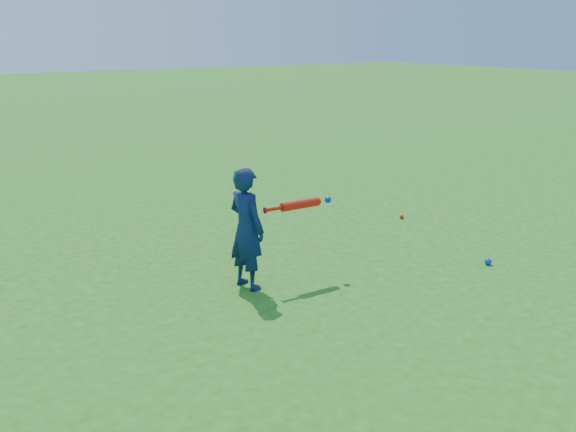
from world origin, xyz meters
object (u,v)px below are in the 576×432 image
object	(u,v)px
child	(247,229)
ground_ball_blue	(488,261)
ground_ball_red	(402,217)
bat_swing	(303,204)

from	to	relation	value
child	ground_ball_blue	world-z (taller)	child
ground_ball_red	ground_ball_blue	bearing A→B (deg)	-105.08
bat_swing	child	bearing A→B (deg)	175.36
bat_swing	ground_ball_blue	bearing A→B (deg)	-24.13
ground_ball_red	ground_ball_blue	world-z (taller)	ground_ball_blue
child	ground_ball_blue	size ratio (longest dim) A/B	15.87
child	ground_ball_red	distance (m)	3.29
child	bat_swing	world-z (taller)	child
ground_ball_red	bat_swing	distance (m)	2.76
ground_ball_red	child	bearing A→B (deg)	-163.13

